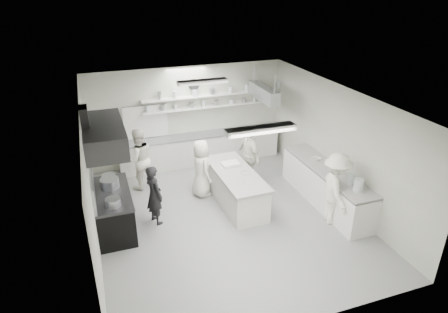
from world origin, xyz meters
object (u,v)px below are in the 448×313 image
object	(u,v)px
back_counter	(201,149)
right_counter	(326,186)
stove	(114,212)
cook_stove	(154,195)
prep_island	(236,189)
cook_back	(139,159)

from	to	relation	value
back_counter	right_counter	size ratio (longest dim) A/B	1.52
stove	back_counter	size ratio (longest dim) A/B	0.36
cook_stove	stove	bearing A→B (deg)	65.18
stove	back_counter	xyz separation A→B (m)	(2.90, 2.80, 0.01)
prep_island	cook_back	bearing A→B (deg)	141.67
right_counter	cook_back	size ratio (longest dim) A/B	1.88
cook_stove	prep_island	bearing A→B (deg)	-107.90
prep_island	cook_stove	distance (m)	2.13
stove	right_counter	bearing A→B (deg)	-6.52
stove	cook_stove	bearing A→B (deg)	-2.48
prep_island	cook_back	world-z (taller)	cook_back
right_counter	stove	bearing A→B (deg)	173.48
cook_stove	cook_back	xyz separation A→B (m)	(-0.09, 1.81, 0.14)
stove	cook_back	distance (m)	2.01
stove	back_counter	world-z (taller)	back_counter
prep_island	right_counter	bearing A→B (deg)	-19.61
right_counter	prep_island	distance (m)	2.32
right_counter	prep_island	xyz separation A→B (m)	(-2.20, 0.72, -0.04)
stove	cook_stove	distance (m)	0.99
prep_island	back_counter	bearing A→B (deg)	91.72
prep_island	cook_back	xyz separation A→B (m)	(-2.19, 1.65, 0.45)
cook_back	back_counter	bearing A→B (deg)	-167.82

